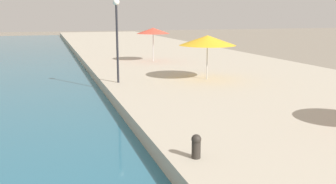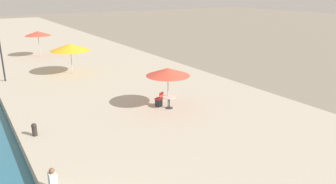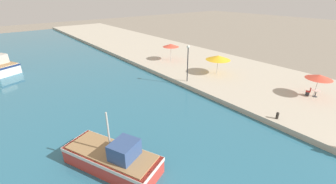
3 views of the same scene
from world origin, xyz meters
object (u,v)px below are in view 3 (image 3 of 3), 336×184
cafe_umbrella_striped (171,45)px  cafe_chair_left (308,93)px  lamppost (188,57)px  fishing_boat_near (113,158)px  cafe_umbrella_white (218,58)px  cafe_umbrella_pink (319,77)px  cafe_table (316,92)px  mooring_bollard (277,115)px

cafe_umbrella_striped → cafe_chair_left: 20.32m
lamppost → fishing_boat_near: bearing=-151.3°
fishing_boat_near → lamppost: 16.15m
cafe_umbrella_white → lamppost: size_ratio=0.72×
cafe_umbrella_pink → cafe_umbrella_white: bearing=101.9°
cafe_chair_left → cafe_table: bearing=-90.0°
fishing_boat_near → cafe_umbrella_pink: fishing_boat_near is taller
fishing_boat_near → cafe_table: bearing=-34.9°
cafe_umbrella_white → cafe_chair_left: 11.24m
cafe_umbrella_white → mooring_bollard: size_ratio=5.04×
cafe_umbrella_white → fishing_boat_near: bearing=-159.5°
cafe_chair_left → lamppost: (-7.23, 11.37, 2.77)m
fishing_boat_near → mooring_bollard: bearing=-39.9°
cafe_umbrella_striped → mooring_bollard: cafe_umbrella_striped is taller
cafe_chair_left → mooring_bollard: cafe_chair_left is taller
cafe_umbrella_pink → cafe_chair_left: 2.01m
fishing_boat_near → cafe_umbrella_striped: size_ratio=2.66×
cafe_umbrella_pink → cafe_umbrella_white: (-2.40, 11.40, 0.02)m
cafe_table → cafe_umbrella_pink: bearing=94.6°
cafe_umbrella_striped → cafe_table: bearing=-81.5°
cafe_umbrella_striped → cafe_chair_left: size_ratio=2.95×
fishing_boat_near → mooring_bollard: (13.84, -4.09, 0.05)m
lamppost → cafe_chair_left: bearing=-57.6°
fishing_boat_near → cafe_umbrella_pink: (21.50, -4.26, 1.95)m
cafe_umbrella_striped → lamppost: lamppost is taller
cafe_chair_left → lamppost: 13.76m
lamppost → cafe_umbrella_pink: bearing=-57.6°
cafe_umbrella_white → cafe_table: bearing=-78.2°
cafe_umbrella_white → mooring_bollard: (-5.26, -11.24, -1.92)m
cafe_umbrella_white → cafe_umbrella_striped: cafe_umbrella_striped is taller
fishing_boat_near → cafe_umbrella_striped: 24.69m
cafe_table → cafe_umbrella_white: bearing=101.8°
fishing_boat_near → cafe_chair_left: size_ratio=7.84×
fishing_boat_near → cafe_table: 21.95m
fishing_boat_near → cafe_umbrella_striped: bearing=18.1°
mooring_bollard → cafe_umbrella_pink: bearing=-1.2°
cafe_umbrella_white → cafe_chair_left: (2.08, -10.87, -1.94)m
cafe_table → fishing_boat_near: bearing=168.5°
cafe_table → lamppost: (-7.55, 12.02, 2.56)m
fishing_boat_near → cafe_umbrella_striped: (18.42, 16.29, 2.15)m
fishing_boat_near → lamppost: size_ratio=1.56×
mooring_bollard → fishing_boat_near: bearing=163.5°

